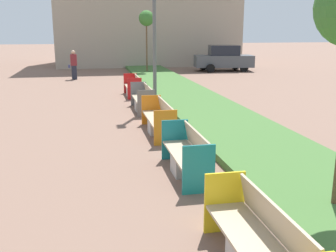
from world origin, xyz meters
name	(u,v)px	position (x,y,z in m)	size (l,w,h in m)	color
planter_grass_strip	(267,150)	(3.20, 12.00, 0.09)	(2.80, 120.00, 0.18)	#426B33
building_backdrop	(145,0)	(4.00, 38.83, 5.44)	(15.03, 8.36, 10.87)	tan
bench_yellow_frame	(257,247)	(0.94, 7.49, 0.37)	(0.65, 2.24, 0.94)	#ADA8A0
bench_teal_frame	(187,157)	(0.94, 11.05, 0.37)	(0.65, 2.11, 0.94)	#ADA8A0
bench_orange_frame	(159,121)	(0.94, 14.45, 0.38)	(0.65, 2.48, 0.94)	#ADA8A0
bench_grey_frame	(143,101)	(0.94, 17.89, 0.37)	(0.65, 2.22, 0.94)	#ADA8A0
bench_red_frame	(133,88)	(0.94, 21.27, 0.36)	(0.65, 1.89, 0.94)	#ADA8A0
street_lamp_post	(154,2)	(1.55, 18.87, 3.98)	(0.24, 0.44, 7.19)	#56595B
sapling_tree_far	(146,19)	(2.90, 30.36, 3.64)	(1.03, 1.03, 4.22)	brown
pedestrian_walking	(74,65)	(-1.91, 28.14, 0.89)	(0.53, 0.24, 1.75)	#232633
parked_car_distant	(224,58)	(8.67, 31.15, 0.91)	(4.41, 2.33, 1.86)	#474C51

